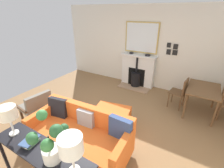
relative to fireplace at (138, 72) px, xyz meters
The scene contains 17 objects.
ground_plane 2.71m from the fireplace, ahead, with size 5.76×6.03×0.01m, color olive.
wall_left 0.87m from the fireplace, behind, with size 0.12×6.03×2.69m, color silver.
fireplace is the anchor object (origin of this frame).
mirror_over_mantel 1.18m from the fireplace, behind, with size 0.04×1.13×0.99m.
mantel_bowl_near 0.71m from the fireplace, 98.24° to the right, with size 0.14×0.14×0.06m.
mantel_bowl_far 0.71m from the fireplace, 98.24° to the left, with size 0.17×0.17×0.05m.
sofa 3.31m from the fireplace, ahead, with size 0.95×1.97×0.85m.
ottoman 2.34m from the fireplace, ahead, with size 0.70×0.91×0.39m.
armchair_accent 3.40m from the fireplace, 22.66° to the right, with size 0.74×0.67×0.80m.
console_table 4.11m from the fireplace, ahead, with size 0.41×1.68×0.73m.
table_lamp_near_end 4.17m from the fireplace, ahead, with size 0.26×0.26×0.49m.
table_lamp_far_end 4.23m from the fireplace, 11.44° to the left, with size 0.28×0.28×0.52m.
potted_plant 4.19m from the fireplace, ahead, with size 0.52×0.45×0.65m.
book_stack 4.11m from the fireplace, ahead, with size 0.29×0.22×0.07m.
dining_table 2.22m from the fireplace, 69.39° to the left, with size 1.05×0.74×0.73m.
dining_chair_near_fireplace 1.76m from the fireplace, 63.20° to the left, with size 0.45×0.45×0.88m.
photo_gallery_row 1.36m from the fireplace, 98.24° to the left, with size 0.02×0.34×0.36m.
Camera 1 is at (2.33, 1.88, 2.49)m, focal length 25.38 mm.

